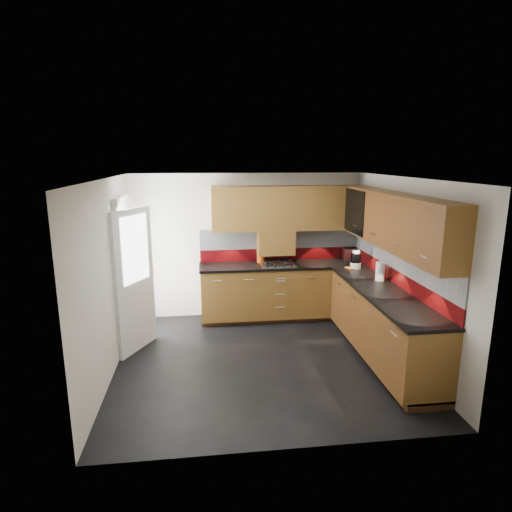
{
  "coord_description": "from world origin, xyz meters",
  "views": [
    {
      "loc": [
        -0.73,
        -5.2,
        2.65
      ],
      "look_at": [
        -0.0,
        0.65,
        1.28
      ],
      "focal_mm": 30.0,
      "sensor_mm": 36.0,
      "label": 1
    }
  ],
  "objects": [
    {
      "name": "back_door",
      "position": [
        -1.78,
        0.75,
        1.03
      ],
      "size": [
        0.42,
        1.19,
        2.04
      ],
      "color": "white",
      "rests_on": "room"
    },
    {
      "name": "backsplash",
      "position": [
        1.28,
        0.93,
        1.21
      ],
      "size": [
        2.7,
        3.2,
        0.54
      ],
      "color": "maroon",
      "rests_on": "countertop"
    },
    {
      "name": "food_processor",
      "position": [
        1.63,
        1.08,
        1.07
      ],
      "size": [
        0.17,
        0.17,
        0.28
      ],
      "color": "white",
      "rests_on": "countertop"
    },
    {
      "name": "extractor_hood",
      "position": [
        0.45,
        1.64,
        1.28
      ],
      "size": [
        0.6,
        0.33,
        0.4
      ],
      "primitive_type": "cube",
      "color": "#563513",
      "rests_on": "room"
    },
    {
      "name": "upper_cabinets",
      "position": [
        1.23,
        0.78,
        1.84
      ],
      "size": [
        2.5,
        3.2,
        0.72
      ],
      "color": "#563513",
      "rests_on": "room"
    },
    {
      "name": "paper_towel",
      "position": [
        1.74,
        0.38,
        1.07
      ],
      "size": [
        0.13,
        0.13,
        0.27
      ],
      "primitive_type": "cylinder",
      "rotation": [
        0.0,
        0.0,
        0.03
      ],
      "color": "white",
      "rests_on": "countertop"
    },
    {
      "name": "utensil_pot",
      "position": [
        0.2,
        1.67,
        1.04
      ],
      "size": [
        0.13,
        0.13,
        0.45
      ],
      "color": "#DF5315",
      "rests_on": "countertop"
    },
    {
      "name": "orange_cloth",
      "position": [
        1.56,
        1.08,
        0.95
      ],
      "size": [
        0.18,
        0.17,
        0.02
      ],
      "primitive_type": "cube",
      "rotation": [
        0.0,
        0.0,
        0.39
      ],
      "color": "orange",
      "rests_on": "countertop"
    },
    {
      "name": "glass_cabinet",
      "position": [
        1.71,
        1.07,
        1.87
      ],
      "size": [
        0.32,
        0.8,
        0.66
      ],
      "color": "black",
      "rests_on": "room"
    },
    {
      "name": "toaster",
      "position": [
        1.75,
        1.63,
        1.04
      ],
      "size": [
        0.28,
        0.18,
        0.2
      ],
      "color": "silver",
      "rests_on": "countertop"
    },
    {
      "name": "room",
      "position": [
        0.0,
        0.0,
        1.5
      ],
      "size": [
        4.0,
        3.8,
        2.64
      ],
      "color": "black"
    },
    {
      "name": "base_cabinets",
      "position": [
        1.07,
        0.72,
        0.44
      ],
      "size": [
        2.7,
        3.2,
        0.95
      ],
      "color": "#563513",
      "rests_on": "room"
    },
    {
      "name": "countertop",
      "position": [
        1.05,
        0.7,
        0.92
      ],
      "size": [
        2.72,
        3.22,
        0.04
      ],
      "color": "black",
      "rests_on": "base_cabinets"
    },
    {
      "name": "gas_hob",
      "position": [
        0.45,
        1.47,
        0.95
      ],
      "size": [
        0.56,
        0.49,
        0.04
      ],
      "color": "silver",
      "rests_on": "countertop"
    }
  ]
}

